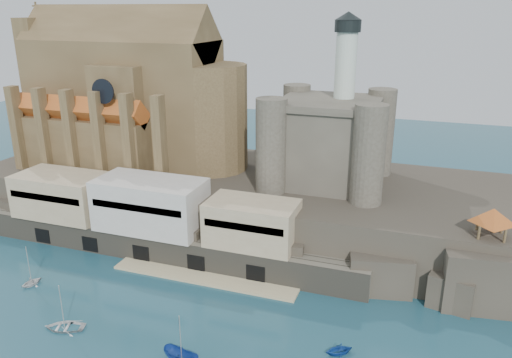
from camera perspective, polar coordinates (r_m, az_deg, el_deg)
name	(u,v)px	position (r m, az deg, el deg)	size (l,w,h in m)	color
ground	(128,346)	(67.27, -14.44, -17.99)	(300.00, 300.00, 0.00)	#173E4C
promontory	(240,200)	(95.69, -1.86, -2.42)	(100.00, 36.00, 10.00)	#2A251F
quay	(149,220)	(85.95, -12.08, -4.59)	(70.00, 12.00, 13.05)	#5B5649
church	(132,101)	(103.91, -14.00, 8.61)	(47.00, 25.93, 30.51)	brown
castle_keep	(329,137)	(88.88, 8.32, 4.77)	(21.20, 21.20, 29.30)	#484338
rock_outcrop	(483,275)	(78.76, 24.55, -9.93)	(14.50, 10.50, 8.70)	#2A251F
pavilion	(493,218)	(75.35, 25.44, -4.03)	(6.40, 6.40, 5.40)	brown
boat_4	(32,285)	(84.48, -24.23, -10.98)	(2.80, 1.71, 3.24)	silver
boat_6	(65,328)	(72.74, -21.01, -15.63)	(3.76, 1.09, 5.26)	silver
boat_7	(339,353)	(65.01, 9.43, -19.07)	(2.95, 1.80, 3.42)	#133D96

